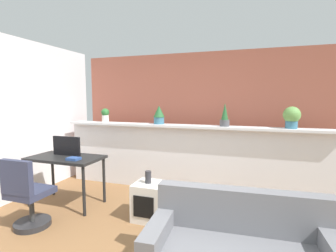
% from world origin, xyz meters
% --- Properties ---
extents(divider_wall, '(4.69, 0.16, 1.14)m').
position_xyz_m(divider_wall, '(0.00, 2.00, 0.57)').
color(divider_wall, silver).
rests_on(divider_wall, ground).
extents(plant_shelf, '(4.69, 0.30, 0.04)m').
position_xyz_m(plant_shelf, '(0.00, 1.96, 1.16)').
color(plant_shelf, silver).
rests_on(plant_shelf, divider_wall).
extents(brick_wall_behind, '(4.69, 0.10, 2.50)m').
position_xyz_m(brick_wall_behind, '(0.00, 2.60, 1.25)').
color(brick_wall_behind, '#9E5442').
rests_on(brick_wall_behind, ground).
extents(potted_plant_0, '(0.15, 0.15, 0.27)m').
position_xyz_m(potted_plant_0, '(-1.64, 1.96, 1.32)').
color(potted_plant_0, silver).
rests_on(potted_plant_0, plant_shelf).
extents(potted_plant_1, '(0.20, 0.20, 0.33)m').
position_xyz_m(potted_plant_1, '(-0.56, 1.99, 1.35)').
color(potted_plant_1, '#386B84').
rests_on(potted_plant_1, plant_shelf).
extents(potted_plant_2, '(0.16, 0.16, 0.38)m').
position_xyz_m(potted_plant_2, '(0.60, 1.96, 1.34)').
color(potted_plant_2, '#4C4C51').
rests_on(potted_plant_2, plant_shelf).
extents(potted_plant_3, '(0.25, 0.25, 0.33)m').
position_xyz_m(potted_plant_3, '(1.59, 1.98, 1.36)').
color(potted_plant_3, '#386B84').
rests_on(potted_plant_3, plant_shelf).
extents(desk, '(1.10, 0.60, 0.75)m').
position_xyz_m(desk, '(-1.65, 0.85, 0.67)').
color(desk, black).
rests_on(desk, ground).
extents(tv_monitor, '(0.48, 0.04, 0.30)m').
position_xyz_m(tv_monitor, '(-1.69, 0.93, 0.90)').
color(tv_monitor, black).
rests_on(tv_monitor, desk).
extents(office_chair, '(0.44, 0.45, 0.91)m').
position_xyz_m(office_chair, '(-1.59, 0.08, 0.39)').
color(office_chair, '#262628').
rests_on(office_chair, ground).
extents(side_cube_shelf, '(0.40, 0.41, 0.50)m').
position_xyz_m(side_cube_shelf, '(-0.25, 0.80, 0.25)').
color(side_cube_shelf, silver).
rests_on(side_cube_shelf, ground).
extents(vase_on_shelf, '(0.08, 0.08, 0.17)m').
position_xyz_m(vase_on_shelf, '(-0.27, 0.80, 0.58)').
color(vase_on_shelf, '#2D2D33').
rests_on(vase_on_shelf, side_cube_shelf).
extents(book_on_desk, '(0.17, 0.14, 0.04)m').
position_xyz_m(book_on_desk, '(-1.39, 0.71, 0.77)').
color(book_on_desk, '#2D4C8C').
rests_on(book_on_desk, desk).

